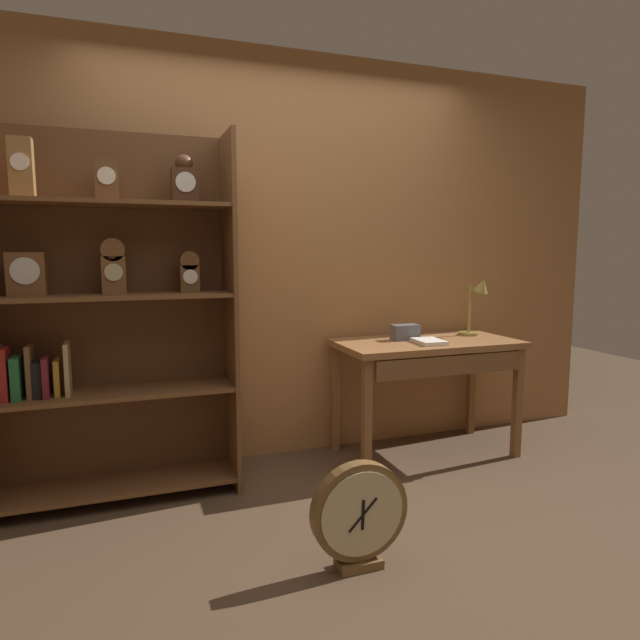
{
  "coord_description": "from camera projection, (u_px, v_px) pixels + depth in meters",
  "views": [
    {
      "loc": [
        -1.01,
        -2.09,
        1.35
      ],
      "look_at": [
        0.02,
        0.76,
        0.97
      ],
      "focal_mm": 30.78,
      "sensor_mm": 36.0,
      "label": 1
    }
  ],
  "objects": [
    {
      "name": "round_clock_large",
      "position": [
        359.0,
        515.0,
        2.32
      ],
      "size": [
        0.43,
        0.11,
        0.47
      ],
      "color": "brown",
      "rests_on": "ground"
    },
    {
      "name": "back_wood_panel",
      "position": [
        286.0,
        259.0,
        3.57
      ],
      "size": [
        4.8,
        0.05,
        2.6
      ],
      "primitive_type": "cube",
      "color": "#9E6B3D",
      "rests_on": "ground"
    },
    {
      "name": "bookshelf",
      "position": [
        107.0,
        317.0,
        2.91
      ],
      "size": [
        1.27,
        0.37,
        1.99
      ],
      "color": "brown",
      "rests_on": "ground"
    },
    {
      "name": "desk_lamp",
      "position": [
        477.0,
        302.0,
        3.77
      ],
      "size": [
        0.2,
        0.2,
        0.4
      ],
      "color": "olive",
      "rests_on": "workbench"
    },
    {
      "name": "ground_plane",
      "position": [
        373.0,
        553.0,
        2.46
      ],
      "size": [
        10.0,
        10.0,
        0.0
      ],
      "primitive_type": "plane",
      "color": "#4C3826"
    },
    {
      "name": "workbench",
      "position": [
        428.0,
        356.0,
        3.57
      ],
      "size": [
        1.18,
        0.61,
        0.77
      ],
      "color": "brown",
      "rests_on": "ground"
    },
    {
      "name": "open_repair_manual",
      "position": [
        429.0,
        341.0,
        3.46
      ],
      "size": [
        0.18,
        0.23,
        0.02
      ],
      "primitive_type": "cube",
      "rotation": [
        0.0,
        0.0,
        -0.07
      ],
      "color": "silver",
      "rests_on": "workbench"
    },
    {
      "name": "toolbox_small",
      "position": [
        405.0,
        332.0,
        3.6
      ],
      "size": [
        0.18,
        0.1,
        0.1
      ],
      "primitive_type": "cube",
      "color": "#595960",
      "rests_on": "workbench"
    }
  ]
}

